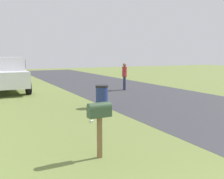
# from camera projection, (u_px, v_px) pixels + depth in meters

# --- Properties ---
(road_asphalt) EXTENTS (60.00, 6.91, 0.01)m
(road_asphalt) POSITION_uv_depth(u_px,v_px,m) (219.00, 113.00, 9.98)
(road_asphalt) COLOR #38383D
(road_asphalt) RESTS_ON ground
(mailbox) EXTENTS (0.22, 0.52, 1.24)m
(mailbox) POSITION_uv_depth(u_px,v_px,m) (99.00, 114.00, 5.56)
(mailbox) COLOR brown
(mailbox) RESTS_ON ground
(pickup_truck) EXTENTS (5.38, 2.12, 2.09)m
(pickup_truck) POSITION_uv_depth(u_px,v_px,m) (8.00, 74.00, 15.45)
(pickup_truck) COLOR silver
(pickup_truck) RESTS_ON ground
(trash_bin) EXTENTS (0.54, 0.54, 0.95)m
(trash_bin) POSITION_uv_depth(u_px,v_px,m) (102.00, 96.00, 11.03)
(trash_bin) COLOR navy
(trash_bin) RESTS_ON ground
(pedestrian) EXTENTS (0.48, 0.30, 1.71)m
(pedestrian) POSITION_uv_depth(u_px,v_px,m) (124.00, 74.00, 16.28)
(pedestrian) COLOR #2D3351
(pedestrian) RESTS_ON ground
(litter_bottle_midfield_a) EXTENTS (0.23, 0.14, 0.07)m
(litter_bottle_midfield_a) POSITION_uv_depth(u_px,v_px,m) (93.00, 110.00, 10.42)
(litter_bottle_midfield_a) COLOR #B2D8BF
(litter_bottle_midfield_a) RESTS_ON ground
(litter_can_by_mailbox) EXTENTS (0.11, 0.14, 0.07)m
(litter_can_by_mailbox) POSITION_uv_depth(u_px,v_px,m) (92.00, 121.00, 8.68)
(litter_can_by_mailbox) COLOR silver
(litter_can_by_mailbox) RESTS_ON ground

